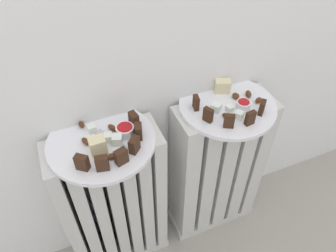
% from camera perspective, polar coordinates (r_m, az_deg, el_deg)
% --- Properties ---
extents(radiator_left, '(0.32, 0.13, 0.57)m').
position_cam_1_polar(radiator_left, '(1.08, -9.35, -13.50)').
color(radiator_left, silver).
rests_on(radiator_left, ground_plane).
extents(radiator_right, '(0.32, 0.13, 0.57)m').
position_cam_1_polar(radiator_right, '(1.16, 8.53, -7.63)').
color(radiator_right, silver).
rests_on(radiator_right, ground_plane).
extents(plate_left, '(0.28, 0.28, 0.01)m').
position_cam_1_polar(plate_left, '(0.85, -11.61, -2.63)').
color(plate_left, white).
rests_on(plate_left, radiator_left).
extents(plate_right, '(0.28, 0.28, 0.01)m').
position_cam_1_polar(plate_right, '(0.95, 10.37, 3.57)').
color(plate_right, white).
rests_on(plate_right, radiator_right).
extents(dark_cake_slice_left_0, '(0.03, 0.03, 0.04)m').
position_cam_1_polar(dark_cake_slice_left_0, '(0.77, -14.87, -6.22)').
color(dark_cake_slice_left_0, '#382114').
rests_on(dark_cake_slice_left_0, plate_left).
extents(dark_cake_slice_left_1, '(0.03, 0.02, 0.04)m').
position_cam_1_polar(dark_cake_slice_left_1, '(0.76, -11.51, -6.43)').
color(dark_cake_slice_left_1, '#382114').
rests_on(dark_cake_slice_left_1, plate_left).
extents(dark_cake_slice_left_2, '(0.03, 0.03, 0.04)m').
position_cam_1_polar(dark_cake_slice_left_2, '(0.77, -8.21, -5.35)').
color(dark_cake_slice_left_2, '#382114').
rests_on(dark_cake_slice_left_2, plate_left).
extents(dark_cake_slice_left_3, '(0.03, 0.03, 0.04)m').
position_cam_1_polar(dark_cake_slice_left_3, '(0.79, -5.94, -3.32)').
color(dark_cake_slice_left_3, '#382114').
rests_on(dark_cake_slice_left_3, plate_left).
extents(dark_cake_slice_left_4, '(0.03, 0.03, 0.04)m').
position_cam_1_polar(dark_cake_slice_left_4, '(0.82, -5.20, -0.97)').
color(dark_cake_slice_left_4, '#382114').
rests_on(dark_cake_slice_left_4, plate_left).
extents(dark_cake_slice_left_5, '(0.02, 0.03, 0.04)m').
position_cam_1_polar(dark_cake_slice_left_5, '(0.85, -6.02, 1.12)').
color(dark_cake_slice_left_5, '#382114').
rests_on(dark_cake_slice_left_5, plate_left).
extents(marble_cake_slice_left_0, '(0.04, 0.03, 0.04)m').
position_cam_1_polar(marble_cake_slice_left_0, '(0.80, -12.23, -3.42)').
color(marble_cake_slice_left_0, beige).
rests_on(marble_cake_slice_left_0, plate_left).
extents(turkish_delight_left_0, '(0.03, 0.03, 0.02)m').
position_cam_1_polar(turkish_delight_left_0, '(0.82, -8.92, -2.40)').
color(turkish_delight_left_0, white).
rests_on(turkish_delight_left_0, plate_left).
extents(turkish_delight_left_1, '(0.02, 0.02, 0.02)m').
position_cam_1_polar(turkish_delight_left_1, '(0.86, -13.26, -0.48)').
color(turkish_delight_left_1, white).
rests_on(turkish_delight_left_1, plate_left).
extents(turkish_delight_left_2, '(0.03, 0.03, 0.02)m').
position_cam_1_polar(turkish_delight_left_2, '(0.83, -10.46, -2.00)').
color(turkish_delight_left_2, white).
rests_on(turkish_delight_left_2, plate_left).
extents(medjool_date_left_0, '(0.03, 0.03, 0.02)m').
position_cam_1_polar(medjool_date_left_0, '(0.86, -9.80, -0.30)').
color(medjool_date_left_0, '#4C2814').
rests_on(medjool_date_left_0, plate_left).
extents(medjool_date_left_1, '(0.03, 0.03, 0.01)m').
position_cam_1_polar(medjool_date_left_1, '(0.84, -14.25, -2.62)').
color(medjool_date_left_1, '#4C2814').
rests_on(medjool_date_left_1, plate_left).
extents(medjool_date_left_2, '(0.02, 0.02, 0.02)m').
position_cam_1_polar(medjool_date_left_2, '(0.88, -14.95, 0.22)').
color(medjool_date_left_2, '#4C2814').
rests_on(medjool_date_left_2, plate_left).
extents(medjool_date_left_3, '(0.03, 0.02, 0.01)m').
position_cam_1_polar(medjool_date_left_3, '(0.79, -9.90, -5.27)').
color(medjool_date_left_3, '#4C2814').
rests_on(medjool_date_left_3, plate_left).
extents(jam_bowl_left, '(0.05, 0.05, 0.03)m').
position_cam_1_polar(jam_bowl_left, '(0.84, -7.55, -0.72)').
color(jam_bowl_left, white).
rests_on(jam_bowl_left, plate_left).
extents(dark_cake_slice_right_0, '(0.02, 0.03, 0.04)m').
position_cam_1_polar(dark_cake_slice_right_0, '(0.90, 4.94, 4.10)').
color(dark_cake_slice_right_0, '#382114').
rests_on(dark_cake_slice_right_0, plate_right).
extents(dark_cake_slice_right_1, '(0.02, 0.03, 0.04)m').
position_cam_1_polar(dark_cake_slice_right_1, '(0.87, 7.05, 1.96)').
color(dark_cake_slice_right_1, '#382114').
rests_on(dark_cake_slice_right_1, plate_right).
extents(dark_cake_slice_right_2, '(0.03, 0.02, 0.04)m').
position_cam_1_polar(dark_cake_slice_right_2, '(0.86, 10.69, 0.87)').
color(dark_cake_slice_right_2, '#382114').
rests_on(dark_cake_slice_right_2, plate_right).
extents(dark_cake_slice_right_3, '(0.03, 0.02, 0.04)m').
position_cam_1_polar(dark_cake_slice_right_3, '(0.88, 14.24, 1.36)').
color(dark_cake_slice_right_3, '#382114').
rests_on(dark_cake_slice_right_3, plate_right).
extents(dark_cake_slice_right_4, '(0.03, 0.03, 0.04)m').
position_cam_1_polar(dark_cake_slice_right_4, '(0.92, 16.17, 3.13)').
color(dark_cake_slice_right_4, '#382114').
rests_on(dark_cake_slice_right_4, plate_right).
extents(marble_cake_slice_right_0, '(0.05, 0.04, 0.04)m').
position_cam_1_polar(marble_cake_slice_right_0, '(0.97, 9.55, 6.94)').
color(marble_cake_slice_right_0, beige).
rests_on(marble_cake_slice_right_0, plate_right).
extents(turkish_delight_right_0, '(0.03, 0.03, 0.02)m').
position_cam_1_polar(turkish_delight_right_0, '(0.91, 8.43, 3.25)').
color(turkish_delight_right_0, white).
rests_on(turkish_delight_right_0, plate_right).
extents(turkish_delight_right_1, '(0.03, 0.03, 0.02)m').
position_cam_1_polar(turkish_delight_right_1, '(0.90, 12.39, 1.91)').
color(turkish_delight_right_1, white).
rests_on(turkish_delight_right_1, plate_right).
extents(turkish_delight_right_2, '(0.02, 0.02, 0.02)m').
position_cam_1_polar(turkish_delight_right_2, '(0.91, 10.76, 3.02)').
color(turkish_delight_right_2, white).
rests_on(turkish_delight_right_2, plate_right).
extents(medjool_date_right_0, '(0.03, 0.02, 0.02)m').
position_cam_1_polar(medjool_date_right_0, '(0.96, 15.62, 4.37)').
color(medjool_date_right_0, '#4C2814').
rests_on(medjool_date_right_0, plate_right).
extents(medjool_date_right_1, '(0.03, 0.03, 0.01)m').
position_cam_1_polar(medjool_date_right_1, '(0.89, 10.23, 1.77)').
color(medjool_date_right_1, '#4C2814').
rests_on(medjool_date_right_1, plate_right).
extents(medjool_date_right_2, '(0.02, 0.03, 0.02)m').
position_cam_1_polar(medjool_date_right_2, '(0.98, 13.94, 5.50)').
color(medjool_date_right_2, '#4C2814').
rests_on(medjool_date_right_2, plate_right).
extents(medjool_date_right_3, '(0.02, 0.02, 0.02)m').
position_cam_1_polar(medjool_date_right_3, '(0.96, 11.81, 5.20)').
color(medjool_date_right_3, '#4C2814').
rests_on(medjool_date_right_3, plate_right).
extents(jam_bowl_right, '(0.04, 0.04, 0.02)m').
position_cam_1_polar(jam_bowl_right, '(0.93, 13.07, 3.67)').
color(jam_bowl_right, white).
rests_on(jam_bowl_right, plate_right).
extents(fork, '(0.07, 0.10, 0.00)m').
position_cam_1_polar(fork, '(0.84, -10.22, -2.11)').
color(fork, '#B7B7BC').
rests_on(fork, plate_left).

